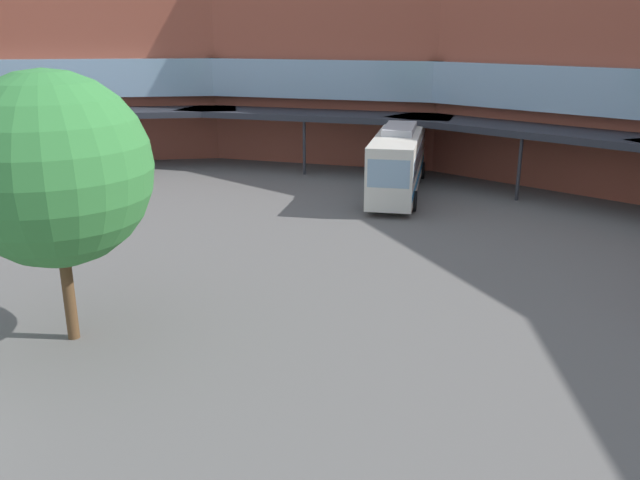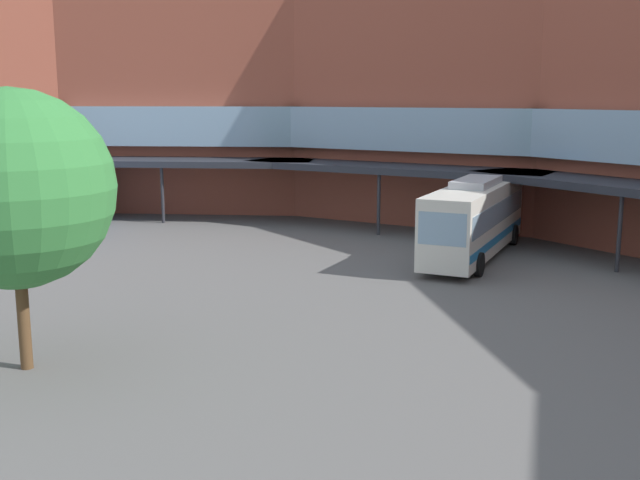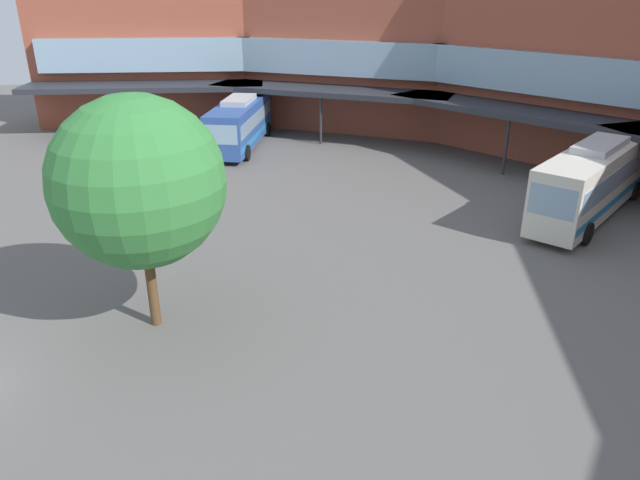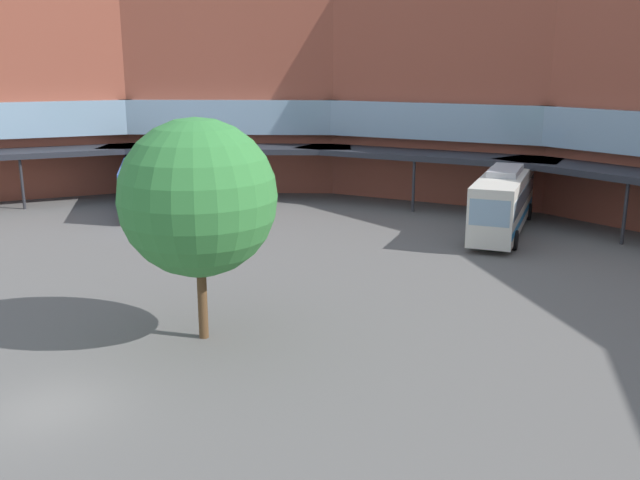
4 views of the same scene
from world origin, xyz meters
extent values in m
plane|color=#605E5B|center=(0.00, 0.00, 0.00)|extent=(127.34, 127.34, 0.00)
cylinder|color=#2D2D33|center=(0.00, 32.07, 1.87)|extent=(0.20, 0.20, 3.74)
cube|color=#9E4C38|center=(-16.56, 34.94, 7.48)|extent=(19.58, 13.48, 14.97)
cube|color=#8CADC6|center=(-16.30, 34.40, 5.99)|extent=(17.98, 12.89, 2.62)
cube|color=#282B33|center=(-14.42, 30.43, 3.74)|extent=(18.72, 11.67, 0.40)
cylinder|color=#2D2D33|center=(-13.73, 28.98, 1.87)|extent=(0.20, 0.20, 3.74)
cube|color=#9E4C38|center=(-29.93, 24.49, 7.48)|extent=(16.56, 18.37, 14.97)
cube|color=#8CADC6|center=(-29.46, 24.11, 5.99)|extent=(15.56, 17.06, 2.62)
cube|color=#282B33|center=(-26.06, 21.32, 3.74)|extent=(15.02, 17.10, 0.40)
cylinder|color=#2D2D33|center=(-24.82, 20.31, 1.87)|extent=(0.20, 0.20, 3.74)
cube|color=#9E4C38|center=(-37.53, 9.32, 7.48)|extent=(10.36, 19.71, 14.97)
cube|color=#8CADC6|center=(-36.95, 9.17, 5.99)|extent=(10.14, 17.94, 2.62)
cube|color=#282B33|center=(-32.68, 8.11, 3.74)|extent=(8.42, 19.23, 0.40)
cylinder|color=#2D2D33|center=(-31.12, 7.73, 1.87)|extent=(0.20, 0.20, 3.74)
cube|color=#2D519E|center=(-25.94, 14.39, 1.83)|extent=(10.81, 6.88, 2.95)
cube|color=#8CADC6|center=(-25.94, 14.39, 2.18)|extent=(10.25, 6.65, 0.95)
cube|color=#267FBF|center=(-25.94, 14.39, 1.00)|extent=(10.63, 6.81, 0.35)
cube|color=#8CADC6|center=(-21.13, 12.13, 2.18)|extent=(1.07, 2.10, 1.30)
cube|color=#B2B2B7|center=(-25.94, 14.39, 3.48)|extent=(4.26, 3.27, 0.36)
cylinder|color=black|center=(-22.09, 14.01, 0.55)|extent=(1.12, 0.74, 1.10)
cylinder|color=black|center=(-23.18, 11.68, 0.55)|extent=(1.12, 0.74, 1.10)
cylinder|color=black|center=(-28.70, 17.10, 0.55)|extent=(1.12, 0.74, 1.10)
cylinder|color=black|center=(-29.79, 14.78, 0.55)|extent=(1.12, 0.74, 1.10)
cube|color=silver|center=(-6.10, 29.03, 1.98)|extent=(8.27, 11.55, 3.26)
cube|color=#8CADC6|center=(-6.10, 29.03, 2.37)|extent=(7.94, 10.95, 1.04)
cube|color=#267FBF|center=(-6.10, 29.03, 1.07)|extent=(8.17, 11.35, 0.39)
cube|color=#8CADC6|center=(-3.03, 23.93, 2.37)|extent=(1.89, 1.20, 1.43)
cube|color=#B2B2B7|center=(-6.10, 29.03, 3.79)|extent=(3.68, 4.58, 0.36)
cylinder|color=black|center=(-2.96, 26.16, 0.55)|extent=(0.82, 1.10, 1.10)
cylinder|color=black|center=(-5.03, 24.91, 0.55)|extent=(0.82, 1.10, 1.10)
cylinder|color=black|center=(-7.17, 33.16, 0.55)|extent=(0.82, 1.10, 1.10)
cylinder|color=black|center=(-9.25, 31.91, 0.55)|extent=(0.82, 1.10, 1.10)
cylinder|color=brown|center=(-2.13, 6.38, 1.90)|extent=(0.36, 0.36, 3.80)
sphere|color=#38843D|center=(-2.13, 6.38, 5.38)|extent=(5.76, 5.76, 5.76)
camera|label=1|loc=(16.28, -2.24, 9.26)|focal=36.95mm
camera|label=2|loc=(20.77, 1.35, 7.99)|focal=43.08mm
camera|label=3|loc=(17.20, 6.16, 11.37)|focal=33.12mm
camera|label=4|loc=(20.10, -5.13, 10.11)|focal=39.15mm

